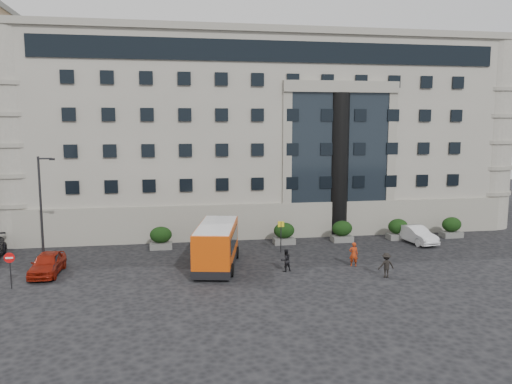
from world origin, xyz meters
The scene contains 21 objects.
ground centered at (0.00, 0.00, 0.00)m, with size 120.00×120.00×0.00m, color black.
civic_building centered at (6.00, 22.00, 9.00)m, with size 44.00×24.00×18.00m, color gray.
entrance_column centered at (12.00, 10.30, 6.50)m, with size 1.80×1.80×13.00m, color black.
hedge_a centered at (-4.00, 7.80, 0.93)m, with size 1.80×1.26×1.84m.
hedge_b centered at (1.20, 7.80, 0.93)m, with size 1.80×1.26×1.84m.
hedge_c centered at (6.40, 7.80, 0.93)m, with size 1.80×1.26×1.84m.
hedge_d centered at (11.60, 7.80, 0.93)m, with size 1.80×1.26×1.84m.
hedge_e centered at (16.80, 7.80, 0.93)m, with size 1.80×1.26×1.84m.
hedge_f centered at (22.00, 7.80, 0.93)m, with size 1.80×1.26×1.84m.
street_lamp centered at (-11.94, 3.00, 4.37)m, with size 1.16×0.18×8.00m.
bus_stop_sign centered at (5.50, 5.00, 1.73)m, with size 0.50×0.08×2.52m.
no_entry_sign centered at (-13.00, -1.04, 1.65)m, with size 0.64×0.16×2.32m.
minibus centered at (0.07, 1.74, 1.70)m, with size 4.00×7.76×3.09m.
red_truck centered at (-17.59, 18.35, 1.34)m, with size 3.24×5.23×2.62m.
parked_car_a centered at (-11.50, 1.80, 0.76)m, with size 1.80×4.48×1.53m, color maroon.
parked_car_b centered at (-11.50, 1.76, 0.64)m, with size 1.35×3.88×1.28m, color black.
parked_car_d centered at (-11.50, 12.61, 0.75)m, with size 2.48×5.37×1.49m, color black.
white_taxi centered at (17.73, 6.23, 0.74)m, with size 1.57×4.51×1.48m, color silver.
pedestrian_a centered at (9.82, 0.25, 0.88)m, with size 0.65×0.42×1.77m, color #A52F10.
pedestrian_b centered at (4.71, -0.16, 0.78)m, with size 0.76×0.59×1.57m, color black.
pedestrian_c centered at (11.02, -2.67, 0.84)m, with size 1.09×0.62×1.68m, color black.
Camera 1 is at (-2.93, -33.12, 10.13)m, focal length 35.00 mm.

